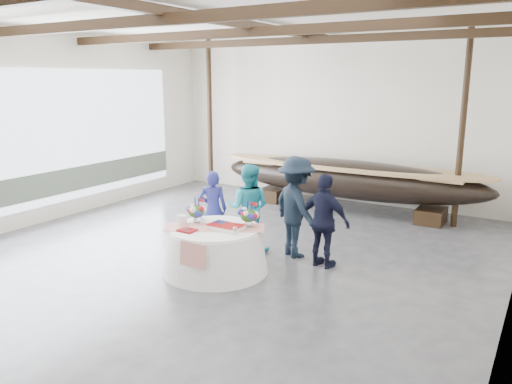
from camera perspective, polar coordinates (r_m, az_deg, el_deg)
The scene contains 13 objects.
floor at distance 9.50m, azimuth -5.51°, elevation -8.03°, with size 10.00×12.00×0.01m, color #3D3D42.
wall_back at distance 14.18m, azimuth 9.06°, elevation 8.16°, with size 10.00×0.02×4.50m, color silver.
wall_left at distance 12.59m, azimuth -24.45°, elevation 6.59°, with size 0.02×12.00×4.50m, color silver.
ceiling at distance 8.95m, azimuth -6.17°, elevation 20.00°, with size 10.00×12.00×0.01m, color white.
pavilion_structure at distance 9.57m, azimuth -2.94°, elevation 16.59°, with size 9.80×11.76×4.50m.
open_bay at distance 13.18m, azimuth -20.58°, elevation 5.30°, with size 0.03×7.00×3.20m.
longboat_display at distance 13.04m, azimuth 10.32°, elevation 1.52°, with size 7.17×1.43×1.35m.
banquet_table at distance 8.97m, azimuth -4.68°, elevation -6.55°, with size 1.89×1.89×0.81m.
tabletop_items at distance 8.94m, azimuth -4.36°, elevation -2.88°, with size 1.79×1.34×0.40m.
guest_woman_blue at distance 10.17m, azimuth -4.95°, elevation -1.94°, with size 0.57×0.38×1.58m, color navy.
guest_woman_teal at distance 9.83m, azimuth -0.88°, elevation -1.85°, with size 0.86×0.67×1.76m, color teal.
guest_man_left at distance 9.57m, azimuth 4.62°, elevation -1.72°, with size 1.26×0.73×1.95m, color black.
guest_man_right at distance 9.08m, azimuth 7.85°, elevation -3.34°, with size 1.01×0.42×1.73m, color black.
Camera 1 is at (5.35, -7.08, 3.38)m, focal length 35.00 mm.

